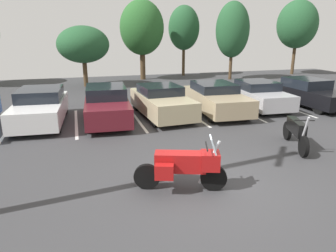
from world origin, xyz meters
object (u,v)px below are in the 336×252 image
at_px(motorcycle_touring, 184,165).
at_px(car_champagne, 161,101).
at_px(car_black, 309,93).
at_px(car_white, 41,107).
at_px(car_tan, 216,98).
at_px(motorcycle_second, 296,131).
at_px(car_silver, 258,95).
at_px(car_maroon, 107,104).

relative_size(motorcycle_touring, car_champagne, 0.47).
height_order(car_champagne, car_black, car_black).
distance_m(car_white, car_tan, 8.00).
height_order(motorcycle_second, car_white, car_white).
bearing_deg(car_silver, car_white, 179.88).
xyz_separation_m(motorcycle_second, car_black, (4.84, 5.18, 0.13)).
xyz_separation_m(car_white, car_champagne, (5.27, -0.26, -0.03)).
bearing_deg(car_black, motorcycle_touring, -143.72).
bearing_deg(motorcycle_touring, car_black, 36.28).
relative_size(car_tan, car_black, 1.02).
bearing_deg(motorcycle_second, car_champagne, 121.03).
bearing_deg(car_champagne, car_silver, 2.64).
bearing_deg(car_champagne, car_maroon, -178.60).
bearing_deg(car_black, motorcycle_second, -133.05).
bearing_deg(car_tan, motorcycle_touring, -120.42).
bearing_deg(car_tan, motorcycle_second, -84.55).
distance_m(motorcycle_touring, car_tan, 8.07).
bearing_deg(motorcycle_second, car_white, 146.54).
bearing_deg(car_silver, car_tan, -171.87).
relative_size(car_white, car_silver, 1.06).
relative_size(car_white, car_maroon, 0.95).
bearing_deg(motorcycle_second, car_tan, 95.45).
bearing_deg(car_tan, car_white, 177.24).
distance_m(car_white, car_black, 13.33).
relative_size(motorcycle_second, car_tan, 0.48).
relative_size(car_champagne, car_silver, 1.07).
xyz_separation_m(motorcycle_second, car_champagne, (-3.21, 5.34, 0.12)).
relative_size(car_white, car_tan, 0.98).
bearing_deg(car_silver, motorcycle_second, -110.10).
height_order(car_champagne, car_tan, car_champagne).
bearing_deg(motorcycle_touring, car_maroon, 99.29).
xyz_separation_m(motorcycle_second, car_tan, (-0.50, 5.22, 0.14)).
bearing_deg(car_maroon, car_white, 173.26).
distance_m(car_white, car_maroon, 2.77).
height_order(motorcycle_touring, car_champagne, car_champagne).
bearing_deg(car_champagne, car_tan, -2.55).
height_order(motorcycle_touring, car_white, car_white).
height_order(car_maroon, car_tan, car_maroon).
bearing_deg(car_maroon, motorcycle_touring, -80.71).
distance_m(motorcycle_touring, car_champagne, 7.21).
xyz_separation_m(motorcycle_touring, car_white, (-3.90, 7.34, 0.06)).
distance_m(car_maroon, car_silver, 7.78).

